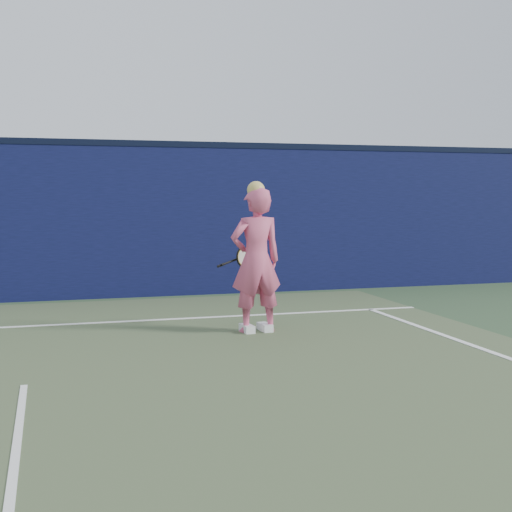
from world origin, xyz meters
name	(u,v)px	position (x,y,z in m)	size (l,w,h in m)	color
ground	(20,421)	(0.00, 0.00, 0.00)	(80.00, 80.00, 0.00)	#324A2D
backstop_wall	(33,223)	(0.00, 6.50, 1.25)	(24.00, 0.40, 2.50)	black
wall_cap	(30,142)	(0.00, 6.50, 2.55)	(24.00, 0.42, 0.10)	black
player	(256,260)	(2.70, 2.85, 0.90)	(0.69, 0.48, 1.87)	#D35277
racket	(242,258)	(2.64, 3.31, 0.89)	(0.51, 0.19, 0.28)	black
court_lines	(18,433)	(0.00, -0.33, 0.01)	(11.00, 12.04, 0.01)	white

